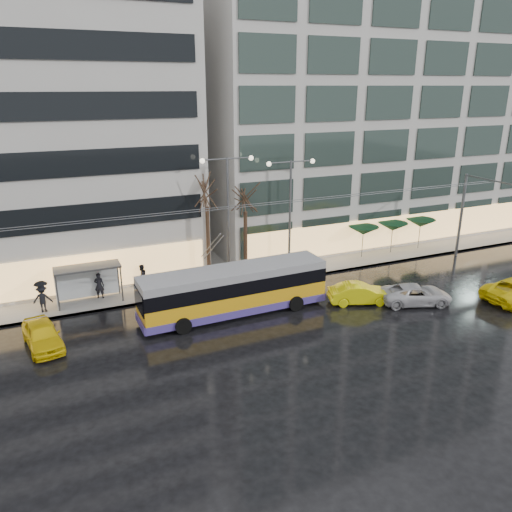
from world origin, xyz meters
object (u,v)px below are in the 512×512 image
bus_shelter (82,276)px  taxi_a (42,335)px  street_lamp_near (228,202)px  trolleybus (234,292)px

bus_shelter → taxi_a: bearing=-117.6°
street_lamp_near → trolleybus: bearing=-107.3°
taxi_a → street_lamp_near: bearing=12.4°
taxi_a → bus_shelter: bearing=52.8°
street_lamp_near → bus_shelter: bearing=-179.4°
taxi_a → trolleybus: bearing=-10.9°
trolleybus → taxi_a: 11.38m
trolleybus → bus_shelter: trolleybus is taller
trolleybus → street_lamp_near: size_ratio=1.34×
trolleybus → bus_shelter: (-8.65, 5.43, 0.45)m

